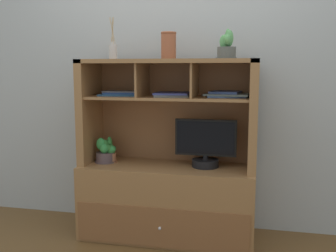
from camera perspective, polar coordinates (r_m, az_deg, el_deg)
The scene contains 12 objects.
floor_plane at distance 3.21m, azimuth 0.00°, elevation -15.74°, with size 6.00×6.00×0.02m, color brown.
back_wall at distance 3.21m, azimuth 1.13°, elevation 10.15°, with size 6.00×0.02×2.80m, color #A7ADB0.
media_console at distance 3.06m, azimuth 0.02°, elevation -8.27°, with size 1.32×0.55×1.37m.
tv_monitor at distance 2.94m, azimuth 5.50°, elevation -3.03°, with size 0.46×0.20×0.36m.
potted_orchid at distance 3.13m, azimuth -8.74°, elevation -3.72°, with size 0.14×0.14×0.20m.
potted_fern at distance 3.13m, azimuth -9.11°, elevation -3.90°, with size 0.17×0.17×0.20m.
magazine_stack_left at distance 3.08m, azimuth -6.72°, elevation 4.76°, with size 0.33×0.29×0.04m.
magazine_stack_centre at distance 2.93m, azimuth 8.59°, elevation 4.58°, with size 0.34×0.30×0.04m.
magazine_stack_right at distance 2.96m, azimuth 0.62°, elevation 4.64°, with size 0.28×0.31×0.03m.
diffuser_bottle at distance 3.05m, azimuth -8.06°, elevation 10.73°, with size 0.06×0.06×0.31m.
potted_succulent at distance 2.86m, azimuth 8.58°, elevation 11.26°, with size 0.15×0.15×0.21m.
ceramic_vase at distance 2.95m, azimuth 0.08°, elevation 11.66°, with size 0.12×0.12×0.20m.
Camera 1 is at (0.63, -2.86, 1.30)m, focal length 41.79 mm.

